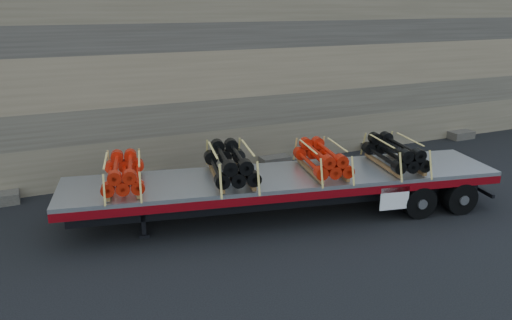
{
  "coord_description": "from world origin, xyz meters",
  "views": [
    {
      "loc": [
        -6.55,
        -12.48,
        6.3
      ],
      "look_at": [
        -0.51,
        0.97,
        1.61
      ],
      "focal_mm": 35.0,
      "sensor_mm": 36.0,
      "label": 1
    }
  ],
  "objects_px": {
    "trailer": "(284,195)",
    "bundle_midfront": "(231,164)",
    "bundle_rear": "(395,154)",
    "bundle_midrear": "(322,159)",
    "bundle_front": "(124,174)"
  },
  "relations": [
    {
      "from": "bundle_midfront",
      "to": "bundle_rear",
      "type": "height_order",
      "value": "bundle_midfront"
    },
    {
      "from": "bundle_rear",
      "to": "bundle_midrear",
      "type": "bearing_deg",
      "value": -180.0
    },
    {
      "from": "trailer",
      "to": "bundle_midrear",
      "type": "height_order",
      "value": "bundle_midrear"
    },
    {
      "from": "bundle_midfront",
      "to": "bundle_rear",
      "type": "relative_size",
      "value": 1.07
    },
    {
      "from": "bundle_midrear",
      "to": "bundle_rear",
      "type": "xyz_separation_m",
      "value": [
        2.37,
        -0.47,
        0.01
      ]
    },
    {
      "from": "bundle_rear",
      "to": "bundle_front",
      "type": "bearing_deg",
      "value": 180.0
    },
    {
      "from": "bundle_front",
      "to": "bundle_rear",
      "type": "xyz_separation_m",
      "value": [
        8.14,
        -1.62,
        0.02
      ]
    },
    {
      "from": "trailer",
      "to": "bundle_midfront",
      "type": "bearing_deg",
      "value": 180.0
    },
    {
      "from": "trailer",
      "to": "bundle_rear",
      "type": "bearing_deg",
      "value": 0.0
    },
    {
      "from": "bundle_front",
      "to": "bundle_midrear",
      "type": "relative_size",
      "value": 0.97
    },
    {
      "from": "trailer",
      "to": "bundle_midrear",
      "type": "xyz_separation_m",
      "value": [
        1.16,
        -0.23,
        1.06
      ]
    },
    {
      "from": "trailer",
      "to": "bundle_rear",
      "type": "height_order",
      "value": "bundle_rear"
    },
    {
      "from": "trailer",
      "to": "bundle_midrear",
      "type": "bearing_deg",
      "value": -0.0
    },
    {
      "from": "bundle_front",
      "to": "bundle_midrear",
      "type": "xyz_separation_m",
      "value": [
        5.77,
        -1.15,
        0.01
      ]
    },
    {
      "from": "trailer",
      "to": "bundle_midfront",
      "type": "height_order",
      "value": "bundle_midfront"
    }
  ]
}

